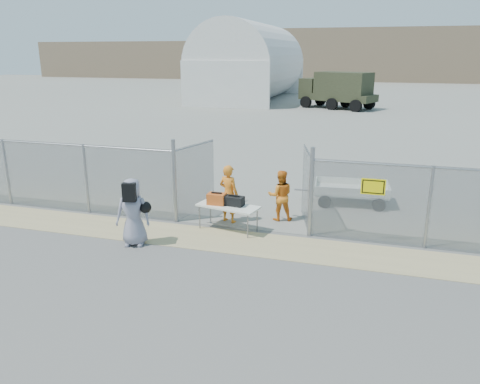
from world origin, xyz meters
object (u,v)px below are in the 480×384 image
(folding_table, at_px, (228,218))
(security_worker_left, at_px, (229,194))
(utility_trailer, at_px, (351,192))
(security_worker_right, at_px, (280,196))
(visitor, at_px, (133,212))

(folding_table, distance_m, security_worker_left, 0.86)
(security_worker_left, xyz_separation_m, utility_trailer, (3.39, 2.87, -0.49))
(folding_table, bearing_deg, security_worker_right, 57.17)
(security_worker_left, relative_size, security_worker_right, 1.13)
(folding_table, relative_size, security_worker_left, 1.00)
(folding_table, height_order, visitor, visitor)
(security_worker_left, height_order, security_worker_right, security_worker_left)
(security_worker_right, bearing_deg, security_worker_left, 5.59)
(security_worker_right, bearing_deg, utility_trailer, -147.11)
(security_worker_right, distance_m, visitor, 4.42)
(folding_table, bearing_deg, utility_trailer, 59.84)
(visitor, bearing_deg, folding_table, 25.55)
(utility_trailer, bearing_deg, visitor, -140.33)
(folding_table, height_order, security_worker_right, security_worker_right)
(security_worker_right, relative_size, visitor, 0.86)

